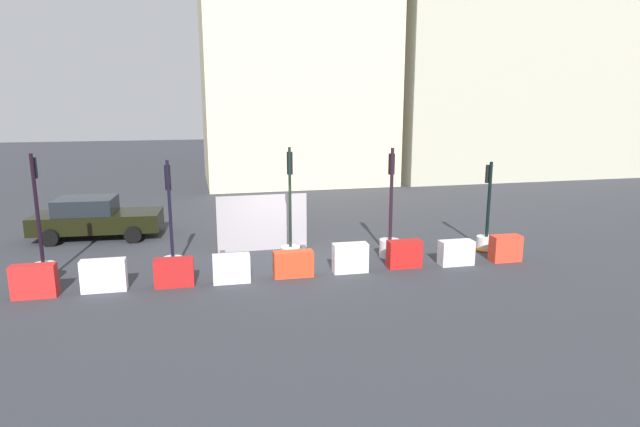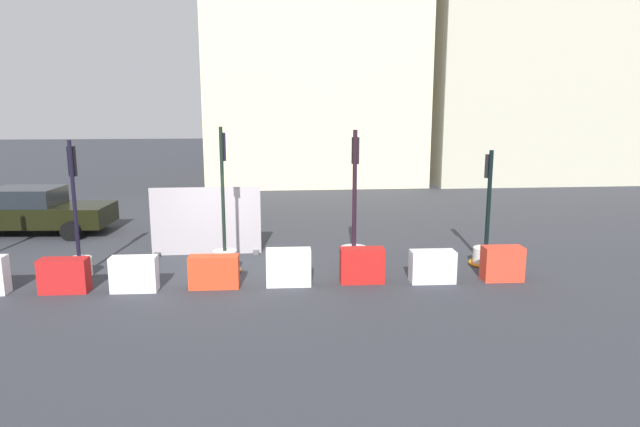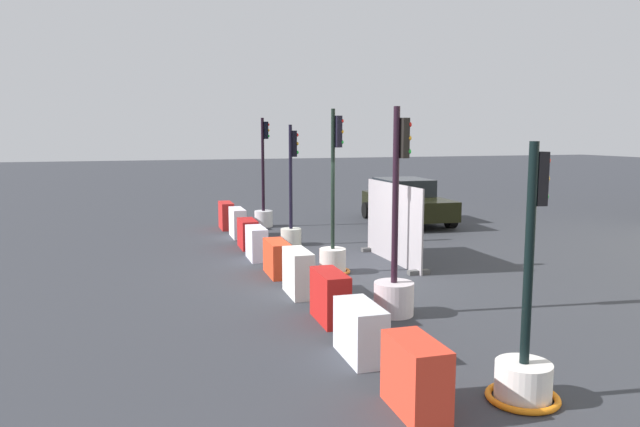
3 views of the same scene
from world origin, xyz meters
name	(u,v)px [view 3 (image 3 of 3)]	position (x,y,z in m)	size (l,w,h in m)	color
ground_plane	(331,271)	(0.00, 0.00, 0.00)	(120.00, 120.00, 0.00)	#313339
traffic_light_0	(264,207)	(-6.95, -0.01, 0.66)	(0.61, 0.61, 3.64)	silver
traffic_light_1	(291,221)	(-3.43, 0.00, 0.69)	(0.58, 0.58, 3.37)	beige
traffic_light_2	(333,249)	(0.15, 0.01, 0.56)	(0.80, 0.80, 3.67)	silver
traffic_light_3	(394,279)	(3.46, -0.02, 0.64)	(0.69, 0.69, 3.58)	silver
traffic_light_4	(524,362)	(7.01, 0.01, 0.47)	(0.87, 0.87, 3.05)	silver
construction_barrier_0	(226,216)	(-6.87, -1.29, 0.44)	(1.10, 0.42, 0.88)	red
construction_barrier_1	(237,223)	(-5.18, -1.22, 0.44)	(1.17, 0.40, 0.88)	silver
construction_barrier_2	(248,234)	(-3.36, -1.26, 0.39)	(1.07, 0.46, 0.79)	#B31919
construction_barrier_3	(257,243)	(-1.80, -1.34, 0.41)	(1.04, 0.43, 0.82)	silver
construction_barrier_4	(277,258)	(-0.01, -1.25, 0.38)	(1.16, 0.45, 0.76)	red
construction_barrier_5	(298,273)	(1.72, -1.26, 0.44)	(1.05, 0.43, 0.89)	silver
construction_barrier_6	(330,297)	(3.48, -1.20, 0.42)	(1.05, 0.45, 0.85)	red
construction_barrier_7	(360,331)	(5.16, -1.33, 0.39)	(1.07, 0.49, 0.77)	silver
construction_barrier_8	(416,376)	(6.89, -1.34, 0.42)	(0.97, 0.49, 0.84)	red
car_black_sedan	(406,201)	(-6.35, 4.99, 0.76)	(4.67, 2.54, 1.53)	black
site_fence_panel	(393,225)	(-0.49, 1.78, 0.91)	(3.08, 0.50, 1.93)	#9B959A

